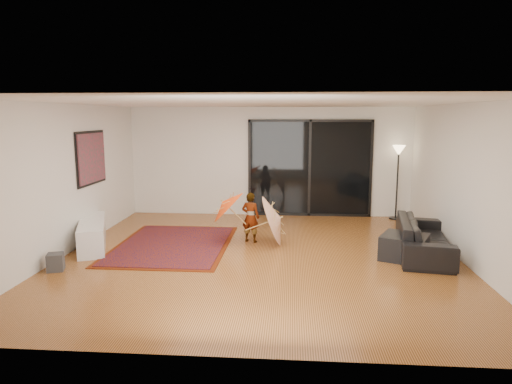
# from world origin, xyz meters

# --- Properties ---
(floor) EXTENTS (7.00, 7.00, 0.00)m
(floor) POSITION_xyz_m (0.00, 0.00, 0.00)
(floor) COLOR #B06630
(floor) RESTS_ON ground
(ceiling) EXTENTS (7.00, 7.00, 0.00)m
(ceiling) POSITION_xyz_m (0.00, 0.00, 2.70)
(ceiling) COLOR white
(ceiling) RESTS_ON wall_back
(wall_back) EXTENTS (7.00, 0.00, 7.00)m
(wall_back) POSITION_xyz_m (0.00, 3.50, 1.35)
(wall_back) COLOR silver
(wall_back) RESTS_ON floor
(wall_front) EXTENTS (7.00, 0.00, 7.00)m
(wall_front) POSITION_xyz_m (0.00, -3.50, 1.35)
(wall_front) COLOR silver
(wall_front) RESTS_ON floor
(wall_left) EXTENTS (0.00, 7.00, 7.00)m
(wall_left) POSITION_xyz_m (-3.50, 0.00, 1.35)
(wall_left) COLOR silver
(wall_left) RESTS_ON floor
(wall_right) EXTENTS (0.00, 7.00, 7.00)m
(wall_right) POSITION_xyz_m (3.50, 0.00, 1.35)
(wall_right) COLOR silver
(wall_right) RESTS_ON floor
(sliding_door) EXTENTS (3.06, 0.07, 2.40)m
(sliding_door) POSITION_xyz_m (1.00, 3.47, 1.20)
(sliding_door) COLOR black
(sliding_door) RESTS_ON wall_back
(painting) EXTENTS (0.04, 1.28, 1.08)m
(painting) POSITION_xyz_m (-3.46, 1.00, 1.65)
(painting) COLOR black
(painting) RESTS_ON wall_left
(media_console) EXTENTS (1.10, 1.86, 0.51)m
(media_console) POSITION_xyz_m (-3.25, 0.37, 0.25)
(media_console) COLOR white
(media_console) RESTS_ON floor
(speaker) EXTENTS (0.31, 0.31, 0.28)m
(speaker) POSITION_xyz_m (-3.25, -1.03, 0.14)
(speaker) COLOR #424244
(speaker) RESTS_ON floor
(persian_rug) EXTENTS (2.16, 3.01, 0.02)m
(persian_rug) POSITION_xyz_m (-1.73, 0.57, 0.01)
(persian_rug) COLOR #581C07
(persian_rug) RESTS_ON floor
(sofa) EXTENTS (1.21, 2.30, 0.64)m
(sofa) POSITION_xyz_m (2.95, 0.34, 0.32)
(sofa) COLOR black
(sofa) RESTS_ON floor
(ottoman) EXTENTS (0.99, 0.99, 0.43)m
(ottoman) POSITION_xyz_m (2.54, 0.04, 0.21)
(ottoman) COLOR black
(ottoman) RESTS_ON floor
(floor_lamp) EXTENTS (0.31, 0.31, 1.79)m
(floor_lamp) POSITION_xyz_m (3.10, 3.25, 1.42)
(floor_lamp) COLOR black
(floor_lamp) RESTS_ON floor
(child) EXTENTS (0.41, 0.33, 1.00)m
(child) POSITION_xyz_m (-0.25, 0.94, 0.50)
(child) COLOR #999999
(child) RESTS_ON floor
(parasol_orange) EXTENTS (0.68, 0.81, 0.87)m
(parasol_orange) POSITION_xyz_m (-0.80, 0.89, 0.73)
(parasol_orange) COLOR #DB3D0B
(parasol_orange) RESTS_ON child
(parasol_white) EXTENTS (0.54, 1.01, 1.01)m
(parasol_white) POSITION_xyz_m (0.35, 0.79, 0.50)
(parasol_white) COLOR silver
(parasol_white) RESTS_ON floor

